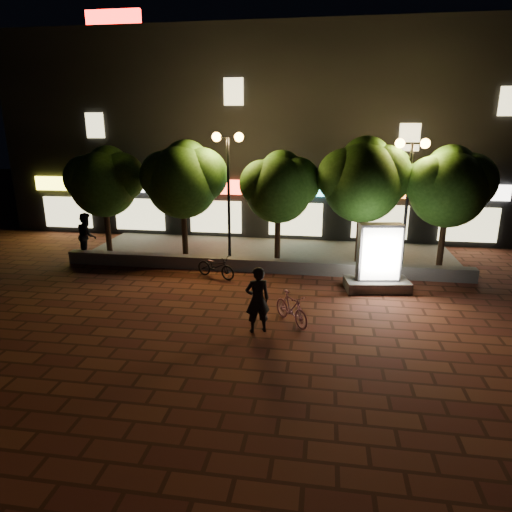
% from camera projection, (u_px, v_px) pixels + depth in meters
% --- Properties ---
extents(ground, '(80.00, 80.00, 0.00)m').
position_uv_depth(ground, '(242.00, 312.00, 13.84)').
color(ground, '#5A2B1C').
rests_on(ground, ground).
extents(retaining_wall, '(16.00, 0.45, 0.50)m').
position_uv_depth(retaining_wall, '(261.00, 265.00, 17.56)').
color(retaining_wall, '#5F5D58').
rests_on(retaining_wall, ground).
extents(sidewalk, '(16.00, 5.00, 0.08)m').
position_uv_depth(sidewalk, '(269.00, 253.00, 19.99)').
color(sidewalk, '#5F5D58').
rests_on(sidewalk, ground).
extents(building_block, '(28.00, 8.12, 11.30)m').
position_uv_depth(building_block, '(284.00, 135.00, 24.73)').
color(building_block, black).
rests_on(building_block, ground).
extents(tree_far_left, '(3.36, 2.80, 4.63)m').
position_uv_depth(tree_far_left, '(105.00, 180.00, 19.10)').
color(tree_far_left, black).
rests_on(tree_far_left, sidewalk).
extents(tree_left, '(3.60, 3.00, 4.89)m').
position_uv_depth(tree_left, '(184.00, 177.00, 18.54)').
color(tree_left, black).
rests_on(tree_left, sidewalk).
extents(tree_mid, '(3.24, 2.70, 4.50)m').
position_uv_depth(tree_mid, '(280.00, 185.00, 18.02)').
color(tree_mid, black).
rests_on(tree_mid, sidewalk).
extents(tree_right, '(3.72, 3.10, 5.07)m').
position_uv_depth(tree_right, '(364.00, 178.00, 17.44)').
color(tree_right, black).
rests_on(tree_right, sidewalk).
extents(tree_far_right, '(3.48, 2.90, 4.76)m').
position_uv_depth(tree_far_right, '(450.00, 184.00, 17.02)').
color(tree_far_right, black).
rests_on(tree_far_right, sidewalk).
extents(street_lamp_left, '(1.26, 0.36, 5.18)m').
position_uv_depth(street_lamp_left, '(228.00, 164.00, 17.84)').
color(street_lamp_left, black).
rests_on(street_lamp_left, sidewalk).
extents(street_lamp_right, '(1.26, 0.36, 4.98)m').
position_uv_depth(street_lamp_right, '(410.00, 170.00, 16.85)').
color(street_lamp_right, black).
rests_on(street_lamp_right, sidewalk).
extents(ad_kiosk, '(2.32, 1.41, 2.35)m').
position_uv_depth(ad_kiosk, '(378.00, 264.00, 15.42)').
color(ad_kiosk, '#5F5D58').
rests_on(ad_kiosk, ground).
extents(scooter_pink, '(1.33, 1.49, 0.94)m').
position_uv_depth(scooter_pink, '(291.00, 308.00, 12.92)').
color(scooter_pink, '#C97C9F').
rests_on(scooter_pink, ground).
extents(rider, '(0.82, 0.69, 1.90)m').
position_uv_depth(rider, '(258.00, 300.00, 12.26)').
color(rider, black).
rests_on(rider, ground).
extents(scooter_parked, '(1.77, 1.21, 0.88)m').
position_uv_depth(scooter_parked, '(216.00, 266.00, 16.78)').
color(scooter_parked, black).
rests_on(scooter_parked, ground).
extents(pedestrian, '(1.07, 1.17, 1.94)m').
position_uv_depth(pedestrian, '(87.00, 235.00, 18.90)').
color(pedestrian, black).
rests_on(pedestrian, sidewalk).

